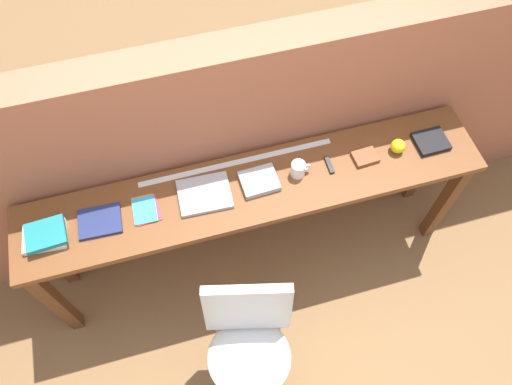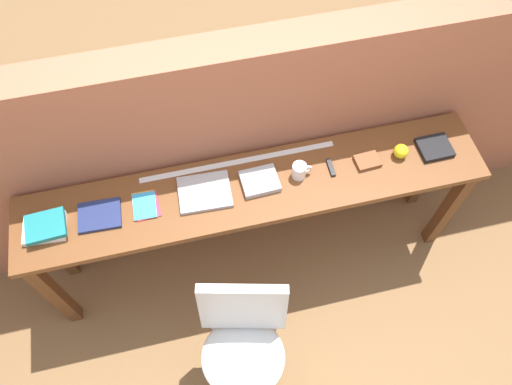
{
  "view_description": "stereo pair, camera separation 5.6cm",
  "coord_description": "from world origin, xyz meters",
  "px_view_note": "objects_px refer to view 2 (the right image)",
  "views": [
    {
      "loc": [
        -0.35,
        -1.0,
        3.13
      ],
      "look_at": [
        0.0,
        0.25,
        0.9
      ],
      "focal_mm": 35.0,
      "sensor_mm": 36.0,
      "label": 1
    },
    {
      "loc": [
        -0.29,
        -1.01,
        3.13
      ],
      "look_at": [
        0.0,
        0.25,
        0.9
      ],
      "focal_mm": 35.0,
      "sensor_mm": 36.0,
      "label": 2
    }
  ],
  "objects_px": {
    "mug": "(300,171)",
    "leather_journal_brown": "(367,161)",
    "chair_white_moulded": "(243,340)",
    "multitool_folded": "(331,167)",
    "pamphlet_pile_colourful": "(145,206)",
    "sports_ball_small": "(401,151)",
    "magazine_cycling": "(100,215)",
    "book_stack_leftmost": "(45,227)",
    "book_repair_rightmost": "(435,148)",
    "book_open_centre": "(205,192)"
  },
  "relations": [
    {
      "from": "multitool_folded",
      "to": "mug",
      "type": "bearing_deg",
      "value": -178.71
    },
    {
      "from": "book_open_centre",
      "to": "mug",
      "type": "height_order",
      "value": "mug"
    },
    {
      "from": "pamphlet_pile_colourful",
      "to": "leather_journal_brown",
      "type": "distance_m",
      "value": 1.2
    },
    {
      "from": "chair_white_moulded",
      "to": "multitool_folded",
      "type": "bearing_deg",
      "value": 47.31
    },
    {
      "from": "magazine_cycling",
      "to": "leather_journal_brown",
      "type": "height_order",
      "value": "leather_journal_brown"
    },
    {
      "from": "magazine_cycling",
      "to": "mug",
      "type": "height_order",
      "value": "mug"
    },
    {
      "from": "pamphlet_pile_colourful",
      "to": "leather_journal_brown",
      "type": "height_order",
      "value": "leather_journal_brown"
    },
    {
      "from": "magazine_cycling",
      "to": "sports_ball_small",
      "type": "bearing_deg",
      "value": 2.72
    },
    {
      "from": "book_open_centre",
      "to": "sports_ball_small",
      "type": "bearing_deg",
      "value": 2.31
    },
    {
      "from": "chair_white_moulded",
      "to": "book_open_centre",
      "type": "distance_m",
      "value": 0.79
    },
    {
      "from": "book_open_centre",
      "to": "mug",
      "type": "relative_size",
      "value": 2.46
    },
    {
      "from": "book_stack_leftmost",
      "to": "mug",
      "type": "relative_size",
      "value": 2.03
    },
    {
      "from": "chair_white_moulded",
      "to": "multitool_folded",
      "type": "xyz_separation_m",
      "value": [
        0.64,
        0.7,
        0.36
      ]
    },
    {
      "from": "chair_white_moulded",
      "to": "mug",
      "type": "xyz_separation_m",
      "value": [
        0.47,
        0.69,
        0.4
      ]
    },
    {
      "from": "sports_ball_small",
      "to": "magazine_cycling",
      "type": "bearing_deg",
      "value": -179.79
    },
    {
      "from": "book_repair_rightmost",
      "to": "book_stack_leftmost",
      "type": "bearing_deg",
      "value": 179.74
    },
    {
      "from": "book_stack_leftmost",
      "to": "sports_ball_small",
      "type": "xyz_separation_m",
      "value": [
        1.88,
        0.02,
        0.01
      ]
    },
    {
      "from": "book_stack_leftmost",
      "to": "book_open_centre",
      "type": "height_order",
      "value": "book_stack_leftmost"
    },
    {
      "from": "book_open_centre",
      "to": "multitool_folded",
      "type": "distance_m",
      "value": 0.69
    },
    {
      "from": "mug",
      "to": "book_repair_rightmost",
      "type": "xyz_separation_m",
      "value": [
        0.77,
        -0.01,
        -0.03
      ]
    },
    {
      "from": "book_open_centre",
      "to": "book_repair_rightmost",
      "type": "distance_m",
      "value": 1.27
    },
    {
      "from": "book_repair_rightmost",
      "to": "magazine_cycling",
      "type": "bearing_deg",
      "value": 179.27
    },
    {
      "from": "book_stack_leftmost",
      "to": "book_repair_rightmost",
      "type": "xyz_separation_m",
      "value": [
        2.08,
        0.02,
        -0.02
      ]
    },
    {
      "from": "book_repair_rightmost",
      "to": "chair_white_moulded",
      "type": "bearing_deg",
      "value": -151.63
    },
    {
      "from": "chair_white_moulded",
      "to": "pamphlet_pile_colourful",
      "type": "bearing_deg",
      "value": 117.21
    },
    {
      "from": "pamphlet_pile_colourful",
      "to": "book_open_centre",
      "type": "bearing_deg",
      "value": 0.99
    },
    {
      "from": "pamphlet_pile_colourful",
      "to": "sports_ball_small",
      "type": "xyz_separation_m",
      "value": [
        1.39,
        -0.0,
        0.03
      ]
    },
    {
      "from": "chair_white_moulded",
      "to": "book_stack_leftmost",
      "type": "distance_m",
      "value": 1.15
    },
    {
      "from": "sports_ball_small",
      "to": "leather_journal_brown",
      "type": "bearing_deg",
      "value": -179.15
    },
    {
      "from": "magazine_cycling",
      "to": "book_repair_rightmost",
      "type": "xyz_separation_m",
      "value": [
        1.82,
        0.0,
        0.0
      ]
    },
    {
      "from": "magazine_cycling",
      "to": "sports_ball_small",
      "type": "xyz_separation_m",
      "value": [
        1.62,
        0.01,
        0.03
      ]
    },
    {
      "from": "book_stack_leftmost",
      "to": "leather_journal_brown",
      "type": "xyz_separation_m",
      "value": [
        1.69,
        0.02,
        -0.02
      ]
    },
    {
      "from": "multitool_folded",
      "to": "book_open_centre",
      "type": "bearing_deg",
      "value": 179.98
    },
    {
      "from": "chair_white_moulded",
      "to": "magazine_cycling",
      "type": "relative_size",
      "value": 4.18
    },
    {
      "from": "pamphlet_pile_colourful",
      "to": "multitool_folded",
      "type": "relative_size",
      "value": 1.54
    },
    {
      "from": "mug",
      "to": "leather_journal_brown",
      "type": "xyz_separation_m",
      "value": [
        0.38,
        -0.0,
        -0.03
      ]
    },
    {
      "from": "book_open_centre",
      "to": "book_repair_rightmost",
      "type": "bearing_deg",
      "value": 2.19
    },
    {
      "from": "book_stack_leftmost",
      "to": "book_repair_rightmost",
      "type": "bearing_deg",
      "value": 0.54
    },
    {
      "from": "chair_white_moulded",
      "to": "book_repair_rightmost",
      "type": "height_order",
      "value": "book_repair_rightmost"
    },
    {
      "from": "book_stack_leftmost",
      "to": "book_repair_rightmost",
      "type": "height_order",
      "value": "book_stack_leftmost"
    },
    {
      "from": "multitool_folded",
      "to": "book_repair_rightmost",
      "type": "distance_m",
      "value": 0.59
    },
    {
      "from": "magazine_cycling",
      "to": "multitool_folded",
      "type": "relative_size",
      "value": 1.94
    },
    {
      "from": "pamphlet_pile_colourful",
      "to": "sports_ball_small",
      "type": "relative_size",
      "value": 2.12
    },
    {
      "from": "chair_white_moulded",
      "to": "book_stack_leftmost",
      "type": "relative_size",
      "value": 4.0
    },
    {
      "from": "magazine_cycling",
      "to": "pamphlet_pile_colourful",
      "type": "xyz_separation_m",
      "value": [
        0.23,
        0.01,
        -0.0
      ]
    },
    {
      "from": "mug",
      "to": "sports_ball_small",
      "type": "distance_m",
      "value": 0.57
    },
    {
      "from": "sports_ball_small",
      "to": "book_repair_rightmost",
      "type": "relative_size",
      "value": 0.45
    },
    {
      "from": "mug",
      "to": "book_open_centre",
      "type": "bearing_deg",
      "value": 179.53
    },
    {
      "from": "book_stack_leftmost",
      "to": "book_repair_rightmost",
      "type": "relative_size",
      "value": 1.27
    },
    {
      "from": "mug",
      "to": "sports_ball_small",
      "type": "height_order",
      "value": "mug"
    }
  ]
}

